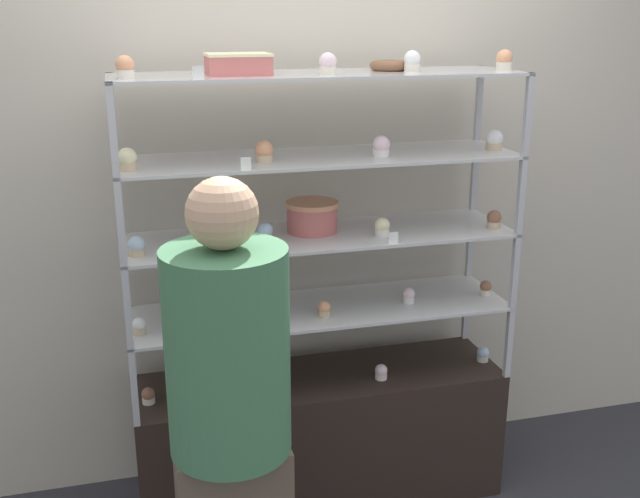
# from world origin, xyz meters

# --- Properties ---
(ground_plane) EXTENTS (20.00, 20.00, 0.00)m
(ground_plane) POSITION_xyz_m (0.00, 0.00, 0.00)
(ground_plane) COLOR #2D2D33
(back_wall) EXTENTS (8.00, 0.05, 2.60)m
(back_wall) POSITION_xyz_m (0.00, 0.36, 1.30)
(back_wall) COLOR beige
(back_wall) RESTS_ON ground_plane
(display_base) EXTENTS (1.51, 0.42, 0.57)m
(display_base) POSITION_xyz_m (0.00, 0.00, 0.28)
(display_base) COLOR black
(display_base) RESTS_ON ground_plane
(display_riser_lower) EXTENTS (1.51, 0.42, 0.31)m
(display_riser_lower) POSITION_xyz_m (0.00, 0.00, 0.85)
(display_riser_lower) COLOR #B7B7BC
(display_riser_lower) RESTS_ON display_base
(display_riser_middle) EXTENTS (1.51, 0.42, 0.31)m
(display_riser_middle) POSITION_xyz_m (0.00, 0.00, 1.16)
(display_riser_middle) COLOR #B7B7BC
(display_riser_middle) RESTS_ON display_riser_lower
(display_riser_upper) EXTENTS (1.51, 0.42, 0.31)m
(display_riser_upper) POSITION_xyz_m (0.00, 0.00, 1.47)
(display_riser_upper) COLOR #B7B7BC
(display_riser_upper) RESTS_ON display_riser_middle
(display_riser_top) EXTENTS (1.51, 0.42, 0.31)m
(display_riser_top) POSITION_xyz_m (0.00, 0.00, 1.78)
(display_riser_top) COLOR #B7B7BC
(display_riser_top) RESTS_ON display_riser_upper
(layer_cake_centerpiece) EXTENTS (0.21, 0.21, 0.12)m
(layer_cake_centerpiece) POSITION_xyz_m (-0.02, 0.04, 1.24)
(layer_cake_centerpiece) COLOR #C66660
(layer_cake_centerpiece) RESTS_ON display_riser_middle
(sheet_cake_frosted) EXTENTS (0.22, 0.17, 0.07)m
(sheet_cake_frosted) POSITION_xyz_m (-0.30, -0.02, 1.83)
(sheet_cake_frosted) COLOR #C66660
(sheet_cake_frosted) RESTS_ON display_riser_top
(cupcake_0) EXTENTS (0.05, 0.05, 0.06)m
(cupcake_0) POSITION_xyz_m (-0.70, -0.04, 0.60)
(cupcake_0) COLOR beige
(cupcake_0) RESTS_ON display_base
(cupcake_1) EXTENTS (0.05, 0.05, 0.06)m
(cupcake_1) POSITION_xyz_m (-0.24, -0.09, 0.60)
(cupcake_1) COLOR beige
(cupcake_1) RESTS_ON display_base
(cupcake_2) EXTENTS (0.05, 0.05, 0.06)m
(cupcake_2) POSITION_xyz_m (0.24, -0.09, 0.60)
(cupcake_2) COLOR white
(cupcake_2) RESTS_ON display_base
(cupcake_3) EXTENTS (0.05, 0.05, 0.06)m
(cupcake_3) POSITION_xyz_m (0.72, -0.04, 0.60)
(cupcake_3) COLOR beige
(cupcake_3) RESTS_ON display_base
(price_tag_0) EXTENTS (0.04, 0.00, 0.04)m
(price_tag_0) POSITION_xyz_m (-0.29, -0.19, 0.59)
(price_tag_0) COLOR white
(price_tag_0) RESTS_ON display_base
(cupcake_4) EXTENTS (0.05, 0.05, 0.06)m
(cupcake_4) POSITION_xyz_m (-0.71, -0.08, 0.90)
(cupcake_4) COLOR #CCB28C
(cupcake_4) RESTS_ON display_riser_lower
(cupcake_5) EXTENTS (0.05, 0.05, 0.06)m
(cupcake_5) POSITION_xyz_m (-0.34, -0.11, 0.90)
(cupcake_5) COLOR #CCB28C
(cupcake_5) RESTS_ON display_riser_lower
(cupcake_6) EXTENTS (0.05, 0.05, 0.06)m
(cupcake_6) POSITION_xyz_m (-0.01, -0.10, 0.90)
(cupcake_6) COLOR #CCB28C
(cupcake_6) RESTS_ON display_riser_lower
(cupcake_7) EXTENTS (0.05, 0.05, 0.06)m
(cupcake_7) POSITION_xyz_m (0.36, -0.04, 0.90)
(cupcake_7) COLOR white
(cupcake_7) RESTS_ON display_riser_lower
(cupcake_8) EXTENTS (0.05, 0.05, 0.06)m
(cupcake_8) POSITION_xyz_m (0.71, -0.05, 0.90)
(cupcake_8) COLOR beige
(cupcake_8) RESTS_ON display_riser_lower
(price_tag_1) EXTENTS (0.04, 0.00, 0.04)m
(price_tag_1) POSITION_xyz_m (-0.35, -0.19, 0.90)
(price_tag_1) COLOR white
(price_tag_1) RESTS_ON display_riser_lower
(cupcake_9) EXTENTS (0.06, 0.06, 0.07)m
(cupcake_9) POSITION_xyz_m (-0.70, -0.10, 1.21)
(cupcake_9) COLOR #CCB28C
(cupcake_9) RESTS_ON display_riser_middle
(cupcake_10) EXTENTS (0.06, 0.06, 0.07)m
(cupcake_10) POSITION_xyz_m (-0.22, -0.04, 1.21)
(cupcake_10) COLOR beige
(cupcake_10) RESTS_ON display_riser_middle
(cupcake_11) EXTENTS (0.06, 0.06, 0.07)m
(cupcake_11) POSITION_xyz_m (0.23, -0.08, 1.21)
(cupcake_11) COLOR white
(cupcake_11) RESTS_ON display_riser_middle
(cupcake_12) EXTENTS (0.06, 0.06, 0.07)m
(cupcake_12) POSITION_xyz_m (0.70, -0.09, 1.21)
(cupcake_12) COLOR #CCB28C
(cupcake_12) RESTS_ON display_riser_middle
(price_tag_2) EXTENTS (0.04, 0.00, 0.04)m
(price_tag_2) POSITION_xyz_m (0.23, -0.19, 1.20)
(price_tag_2) COLOR white
(price_tag_2) RESTS_ON display_riser_middle
(cupcake_13) EXTENTS (0.07, 0.07, 0.08)m
(cupcake_13) POSITION_xyz_m (-0.71, -0.09, 1.52)
(cupcake_13) COLOR #CCB28C
(cupcake_13) RESTS_ON display_riser_upper
(cupcake_14) EXTENTS (0.07, 0.07, 0.08)m
(cupcake_14) POSITION_xyz_m (-0.22, -0.06, 1.52)
(cupcake_14) COLOR #CCB28C
(cupcake_14) RESTS_ON display_riser_upper
(cupcake_15) EXTENTS (0.07, 0.07, 0.08)m
(cupcake_15) POSITION_xyz_m (0.22, -0.07, 1.52)
(cupcake_15) COLOR white
(cupcake_15) RESTS_ON display_riser_upper
(cupcake_16) EXTENTS (0.07, 0.07, 0.08)m
(cupcake_16) POSITION_xyz_m (0.70, -0.05, 1.52)
(cupcake_16) COLOR #CCB28C
(cupcake_16) RESTS_ON display_riser_upper
(price_tag_3) EXTENTS (0.04, 0.00, 0.04)m
(price_tag_3) POSITION_xyz_m (-0.31, -0.19, 1.51)
(price_tag_3) COLOR white
(price_tag_3) RESTS_ON display_riser_upper
(cupcake_17) EXTENTS (0.06, 0.06, 0.08)m
(cupcake_17) POSITION_xyz_m (-0.69, -0.10, 1.83)
(cupcake_17) COLOR beige
(cupcake_17) RESTS_ON display_riser_top
(cupcake_18) EXTENTS (0.06, 0.06, 0.08)m
(cupcake_18) POSITION_xyz_m (-0.00, -0.11, 1.83)
(cupcake_18) COLOR beige
(cupcake_18) RESTS_ON display_riser_top
(cupcake_19) EXTENTS (0.06, 0.06, 0.08)m
(cupcake_19) POSITION_xyz_m (0.34, -0.04, 1.83)
(cupcake_19) COLOR beige
(cupcake_19) RESTS_ON display_riser_top
(cupcake_20) EXTENTS (0.06, 0.06, 0.08)m
(cupcake_20) POSITION_xyz_m (0.71, -0.06, 1.83)
(cupcake_20) COLOR beige
(cupcake_20) RESTS_ON display_riser_top
(price_tag_4) EXTENTS (0.04, 0.00, 0.04)m
(price_tag_4) POSITION_xyz_m (-0.46, -0.19, 1.82)
(price_tag_4) COLOR white
(price_tag_4) RESTS_ON display_riser_top
(donut_glazed) EXTENTS (0.15, 0.15, 0.04)m
(donut_glazed) POSITION_xyz_m (0.28, 0.04, 1.81)
(donut_glazed) COLOR brown
(donut_glazed) RESTS_ON display_riser_top
(customer_figure) EXTENTS (0.37, 0.37, 1.58)m
(customer_figure) POSITION_xyz_m (-0.47, -0.70, 0.84)
(customer_figure) COLOR brown
(customer_figure) RESTS_ON ground_plane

